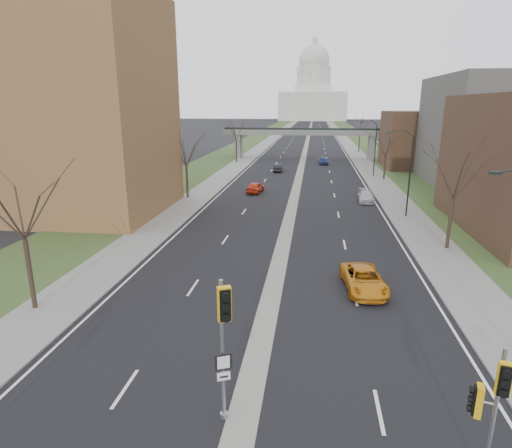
% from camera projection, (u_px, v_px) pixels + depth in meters
% --- Properties ---
extents(ground, '(700.00, 700.00, 0.00)m').
position_uv_depth(ground, '(238.00, 438.00, 14.74)').
color(ground, black).
rests_on(ground, ground).
extents(road_surface, '(20.00, 600.00, 0.01)m').
position_uv_depth(road_surface, '(308.00, 136.00, 157.92)').
color(road_surface, black).
rests_on(road_surface, ground).
extents(median_strip, '(1.20, 600.00, 0.02)m').
position_uv_depth(median_strip, '(308.00, 136.00, 157.92)').
color(median_strip, gray).
rests_on(median_strip, ground).
extents(sidewalk_right, '(4.00, 600.00, 0.12)m').
position_uv_depth(sidewalk_right, '(341.00, 136.00, 156.36)').
color(sidewalk_right, gray).
rests_on(sidewalk_right, ground).
extents(sidewalk_left, '(4.00, 600.00, 0.12)m').
position_uv_depth(sidewalk_left, '(276.00, 136.00, 159.45)').
color(sidewalk_left, gray).
rests_on(sidewalk_left, ground).
extents(grass_verge_right, '(8.00, 600.00, 0.10)m').
position_uv_depth(grass_verge_right, '(358.00, 136.00, 155.60)').
color(grass_verge_right, '#273D1C').
rests_on(grass_verge_right, ground).
extents(grass_verge_left, '(8.00, 600.00, 0.10)m').
position_uv_depth(grass_verge_left, '(260.00, 135.00, 160.23)').
color(grass_verge_left, '#273D1C').
rests_on(grass_verge_left, ground).
extents(apartment_building, '(25.00, 16.00, 22.00)m').
position_uv_depth(apartment_building, '(38.00, 106.00, 43.76)').
color(apartment_building, '#96603C').
rests_on(apartment_building, ground).
extents(commercial_block_mid, '(18.00, 22.00, 15.00)m').
position_uv_depth(commercial_block_mid, '(503.00, 132.00, 58.76)').
color(commercial_block_mid, '#595751').
rests_on(commercial_block_mid, ground).
extents(commercial_block_far, '(14.00, 14.00, 10.00)m').
position_uv_depth(commercial_block_far, '(424.00, 140.00, 77.39)').
color(commercial_block_far, brown).
rests_on(commercial_block_far, ground).
extents(pedestrian_bridge, '(34.00, 3.00, 6.45)m').
position_uv_depth(pedestrian_bridge, '(304.00, 136.00, 89.80)').
color(pedestrian_bridge, slate).
rests_on(pedestrian_bridge, ground).
extents(capitol, '(48.00, 42.00, 55.75)m').
position_uv_depth(capitol, '(313.00, 94.00, 315.20)').
color(capitol, silver).
rests_on(capitol, ground).
extents(streetlight_mid, '(2.61, 0.20, 8.70)m').
position_uv_depth(streetlight_mid, '(404.00, 148.00, 42.00)').
color(streetlight_mid, black).
rests_on(streetlight_mid, sidewalk_right).
extents(streetlight_far, '(2.61, 0.20, 8.70)m').
position_uv_depth(streetlight_far, '(371.00, 132.00, 66.82)').
color(streetlight_far, black).
rests_on(streetlight_far, sidewalk_right).
extents(tree_left_a, '(7.20, 7.20, 9.40)m').
position_uv_depth(tree_left_a, '(18.00, 193.00, 22.26)').
color(tree_left_a, '#382B21').
rests_on(tree_left_a, sidewalk_left).
extents(tree_left_b, '(6.75, 6.75, 8.81)m').
position_uv_depth(tree_left_b, '(186.00, 147.00, 51.01)').
color(tree_left_b, '#382B21').
rests_on(tree_left_b, sidewalk_left).
extents(tree_left_c, '(7.65, 7.65, 9.99)m').
position_uv_depth(tree_left_c, '(236.00, 126.00, 83.25)').
color(tree_left_c, '#382B21').
rests_on(tree_left_c, sidewalk_left).
extents(tree_right_a, '(7.20, 7.20, 9.40)m').
position_uv_depth(tree_right_a, '(457.00, 166.00, 32.28)').
color(tree_right_a, '#382B21').
rests_on(tree_right_a, sidewalk_right).
extents(tree_right_b, '(6.30, 6.30, 8.22)m').
position_uv_depth(tree_right_b, '(387.00, 141.00, 64.00)').
color(tree_right_b, '#382B21').
rests_on(tree_right_b, sidewalk_right).
extents(tree_right_c, '(7.65, 7.65, 9.99)m').
position_uv_depth(tree_right_c, '(361.00, 122.00, 101.86)').
color(tree_right_c, '#382B21').
rests_on(tree_right_c, sidewalk_right).
extents(signal_pole_median, '(0.79, 0.91, 5.46)m').
position_uv_depth(signal_pole_median, '(224.00, 329.00, 14.40)').
color(signal_pole_median, gray).
rests_on(signal_pole_median, ground).
extents(signal_pole_right, '(0.77, 0.98, 4.59)m').
position_uv_depth(signal_pole_right, '(491.00, 399.00, 12.18)').
color(signal_pole_right, gray).
rests_on(signal_pole_right, ground).
extents(car_left_near, '(2.15, 4.32, 1.42)m').
position_uv_depth(car_left_near, '(255.00, 187.00, 55.84)').
color(car_left_near, red).
rests_on(car_left_near, ground).
extents(car_left_far, '(1.34, 3.75, 1.23)m').
position_uv_depth(car_left_far, '(278.00, 168.00, 73.41)').
color(car_left_far, black).
rests_on(car_left_far, ground).
extents(car_right_near, '(2.84, 5.21, 1.38)m').
position_uv_depth(car_right_near, '(364.00, 279.00, 26.37)').
color(car_right_near, orange).
rests_on(car_right_near, ground).
extents(car_right_mid, '(1.99, 4.44, 1.27)m').
position_uv_depth(car_right_mid, '(366.00, 196.00, 50.64)').
color(car_right_mid, '#B2B0B8').
rests_on(car_right_mid, ground).
extents(car_right_far, '(1.97, 4.22, 1.40)m').
position_uv_depth(car_right_far, '(324.00, 161.00, 82.59)').
color(car_right_far, navy).
rests_on(car_right_far, ground).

